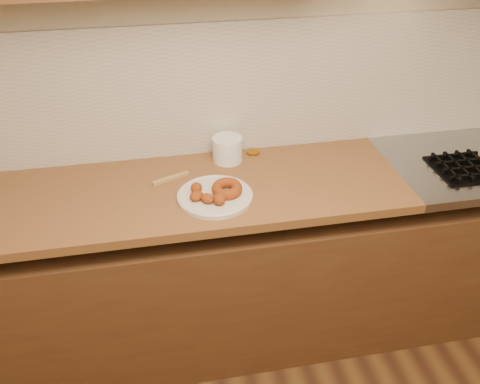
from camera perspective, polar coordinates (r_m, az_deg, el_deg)
name	(u,v)px	position (r m, az deg, el deg)	size (l,w,h in m)	color
wall_back	(271,53)	(2.30, 3.56, 15.29)	(4.00, 0.02, 2.70)	#C4B796
base_cabinet	(280,267)	(2.52, 4.52, -8.38)	(3.60, 0.60, 0.77)	#56361A
butcher_block	(134,197)	(2.16, -11.84, -0.58)	(2.30, 0.62, 0.04)	brown
backsplash	(271,87)	(2.34, 3.50, 11.70)	(3.60, 0.02, 0.60)	#BDB6A9
donut_plate	(215,196)	(2.07, -2.83, -0.48)	(0.31, 0.31, 0.02)	beige
ring_donut	(227,189)	(2.06, -1.48, 0.39)	(0.13, 0.13, 0.04)	brown
fried_dough_chunks	(205,195)	(2.02, -3.91, -0.38)	(0.15, 0.16, 0.05)	brown
plastic_tub	(227,149)	(2.31, -1.42, 4.83)	(0.14, 0.14, 0.11)	white
tub_lid	(227,151)	(2.41, -1.42, 4.65)	(0.13, 0.13, 0.01)	silver
brass_jar_lid	(253,152)	(2.39, 1.47, 4.49)	(0.06, 0.06, 0.01)	#AA6C19
wooden_utensil	(171,178)	(2.21, -7.79, 1.54)	(0.17, 0.02, 0.01)	#A98449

